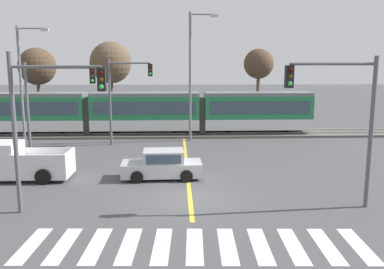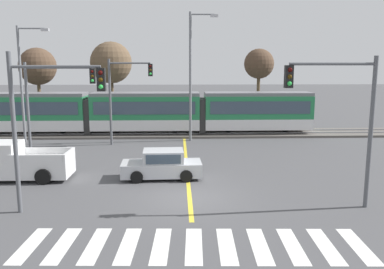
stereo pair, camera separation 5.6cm
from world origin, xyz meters
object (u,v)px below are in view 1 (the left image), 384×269
(pickup_truck, at_px, (16,164))
(bare_tree_west, at_px, (111,63))
(traffic_light_far_left, at_px, (124,89))
(sedan_crossing, at_px, (162,165))
(street_lamp_centre, at_px, (192,70))
(light_rail_tram, at_px, (146,111))
(bare_tree_far_west, at_px, (37,67))
(traffic_light_near_right, at_px, (343,108))
(traffic_light_mid_left, at_px, (51,95))
(bare_tree_east, at_px, (259,64))
(traffic_light_near_left, at_px, (44,110))
(street_lamp_west, at_px, (23,77))

(pickup_truck, height_order, bare_tree_west, bare_tree_west)
(traffic_light_far_left, height_order, bare_tree_west, bare_tree_west)
(traffic_light_far_left, bearing_deg, sedan_crossing, -71.38)
(street_lamp_centre, xyz_separation_m, bare_tree_west, (-7.58, 8.52, 0.55))
(light_rail_tram, height_order, pickup_truck, light_rail_tram)
(sedan_crossing, relative_size, bare_tree_west, 0.53)
(bare_tree_far_west, bearing_deg, bare_tree_west, 0.12)
(traffic_light_near_right, distance_m, street_lamp_centre, 16.40)
(bare_tree_far_west, bearing_deg, light_rail_tram, -28.34)
(traffic_light_mid_left, distance_m, bare_tree_east, 21.50)
(traffic_light_mid_left, relative_size, traffic_light_near_left, 0.94)
(sedan_crossing, distance_m, bare_tree_west, 20.66)
(light_rail_tram, relative_size, traffic_light_near_right, 4.43)
(light_rail_tram, distance_m, traffic_light_near_right, 20.50)
(pickup_truck, relative_size, traffic_light_mid_left, 0.89)
(traffic_light_mid_left, xyz_separation_m, bare_tree_far_west, (-5.78, 15.16, 1.59))
(bare_tree_east, bearing_deg, street_lamp_centre, -129.88)
(bare_tree_west, bearing_deg, traffic_light_near_left, -87.27)
(light_rail_tram, height_order, traffic_light_far_left, traffic_light_far_left)
(light_rail_tram, relative_size, pickup_truck, 5.17)
(light_rail_tram, height_order, sedan_crossing, light_rail_tram)
(pickup_truck, xyz_separation_m, bare_tree_far_west, (-4.99, 19.06, 4.85))
(light_rail_tram, xyz_separation_m, pickup_truck, (-5.77, -13.26, -1.20))
(pickup_truck, distance_m, bare_tree_east, 25.30)
(bare_tree_east, bearing_deg, pickup_truck, -131.34)
(traffic_light_far_left, bearing_deg, bare_tree_east, 38.84)
(street_lamp_centre, height_order, bare_tree_far_west, street_lamp_centre)
(pickup_truck, xyz_separation_m, street_lamp_centre, (9.65, 10.56, 4.68))
(pickup_truck, bearing_deg, traffic_light_near_left, -56.93)
(street_lamp_centre, bearing_deg, traffic_light_mid_left, -143.05)
(bare_tree_far_west, bearing_deg, traffic_light_mid_left, -69.12)
(traffic_light_near_right, height_order, street_lamp_west, street_lamp_west)
(traffic_light_near_left, bearing_deg, traffic_light_mid_left, 105.27)
(traffic_light_mid_left, relative_size, bare_tree_west, 0.75)
(traffic_light_far_left, height_order, traffic_light_near_left, traffic_light_near_left)
(sedan_crossing, relative_size, street_lamp_centre, 0.43)
(bare_tree_east, bearing_deg, street_lamp_west, -157.56)
(traffic_light_near_left, bearing_deg, traffic_light_near_right, 0.54)
(street_lamp_west, bearing_deg, traffic_light_near_left, -67.49)
(traffic_light_far_left, bearing_deg, traffic_light_near_right, -52.50)
(light_rail_tram, bearing_deg, sedan_crossing, -82.09)
(sedan_crossing, distance_m, traffic_light_far_left, 10.28)
(traffic_light_near_right, relative_size, street_lamp_west, 0.72)
(street_lamp_west, bearing_deg, light_rail_tram, 16.94)
(light_rail_tram, height_order, street_lamp_centre, street_lamp_centre)
(sedan_crossing, distance_m, pickup_truck, 7.63)
(sedan_crossing, xyz_separation_m, bare_tree_far_west, (-12.61, 19.15, 4.99))
(traffic_light_near_right, xyz_separation_m, bare_tree_east, (1.17, 23.42, 1.70))
(light_rail_tram, xyz_separation_m, street_lamp_west, (-8.97, -2.73, 2.96))
(sedan_crossing, distance_m, bare_tree_east, 21.29)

